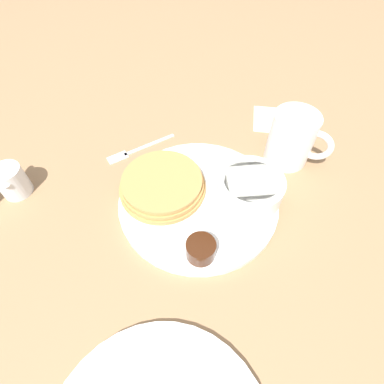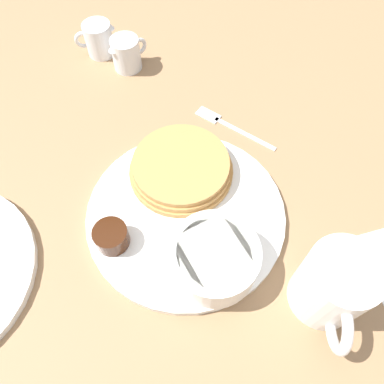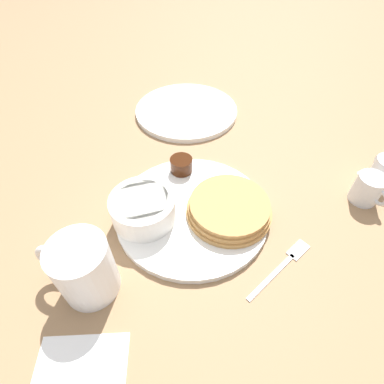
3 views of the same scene
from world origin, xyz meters
TOP-DOWN VIEW (x-y plane):
  - ground_plane at (0.00, 0.00)m, footprint 4.00×4.00m
  - plate at (0.00, 0.00)m, footprint 0.27×0.27m
  - pancake_stack at (0.06, 0.00)m, footprint 0.15×0.15m
  - bowl at (-0.08, -0.03)m, footprint 0.11×0.11m
  - syrup_cup at (-0.03, 0.10)m, footprint 0.04×0.04m
  - butter_ramekin at (-0.10, -0.02)m, footprint 0.05×0.05m
  - coffee_mug at (-0.13, -0.15)m, footprint 0.11×0.08m
  - creamer_pitcher_near at (0.31, 0.07)m, footprint 0.05×0.06m
  - creamer_pitcher_far at (0.35, 0.12)m, footprint 0.05×0.07m
  - fork at (0.16, -0.08)m, footprint 0.10×0.12m
  - napkin at (-0.11, -0.26)m, footprint 0.13×0.10m
  - far_plate at (-0.05, 0.32)m, footprint 0.25×0.25m

SIDE VIEW (x-z plane):
  - ground_plane at x=0.00m, z-range 0.00..0.00m
  - fork at x=0.16m, z-range 0.00..0.00m
  - napkin at x=-0.11m, z-range 0.00..0.00m
  - plate at x=0.00m, z-range 0.00..0.01m
  - far_plate at x=-0.05m, z-range 0.00..0.01m
  - pancake_stack at x=0.06m, z-range 0.01..0.04m
  - syrup_cup at x=-0.03m, z-range 0.01..0.04m
  - butter_ramekin at x=-0.10m, z-range 0.01..0.05m
  - creamer_pitcher_near at x=0.31m, z-range 0.00..0.06m
  - creamer_pitcher_far at x=0.35m, z-range 0.00..0.06m
  - bowl at x=-0.08m, z-range 0.01..0.06m
  - coffee_mug at x=-0.13m, z-range 0.00..0.10m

